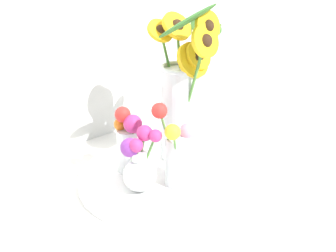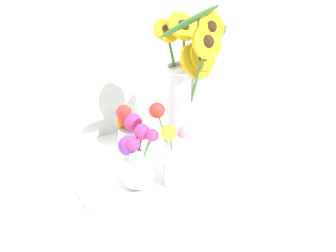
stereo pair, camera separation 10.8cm
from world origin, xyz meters
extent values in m
plane|color=silver|center=(0.00, 0.00, 0.00)|extent=(6.00, 6.00, 0.00)
cylinder|color=white|center=(0.00, 0.06, 0.01)|extent=(0.43, 0.43, 0.02)
cylinder|color=silver|center=(0.09, 0.12, 0.14)|extent=(0.10, 0.10, 0.23)
torus|color=silver|center=(0.09, 0.12, 0.26)|extent=(0.10, 0.10, 0.01)
cylinder|color=#4C8438|center=(0.09, 0.14, 0.21)|extent=(0.03, 0.07, 0.25)
cylinder|color=yellow|center=(0.08, 0.17, 0.34)|extent=(0.07, 0.06, 0.06)
sphere|color=#382314|center=(0.08, 0.17, 0.34)|extent=(0.03, 0.03, 0.03)
cylinder|color=#4C8438|center=(0.10, 0.09, 0.17)|extent=(0.02, 0.03, 0.25)
cylinder|color=yellow|center=(0.11, 0.08, 0.29)|extent=(0.07, 0.04, 0.07)
sphere|color=#382314|center=(0.11, 0.08, 0.29)|extent=(0.03, 0.03, 0.03)
cylinder|color=#4C8438|center=(0.07, 0.07, 0.19)|extent=(0.02, 0.08, 0.28)
cylinder|color=yellow|center=(0.08, 0.03, 0.34)|extent=(0.08, 0.04, 0.08)
sphere|color=#382314|center=(0.08, 0.03, 0.34)|extent=(0.03, 0.03, 0.03)
cylinder|color=#4C8438|center=(0.10, 0.09, 0.23)|extent=(0.02, 0.10, 0.27)
cylinder|color=yellow|center=(0.10, 0.04, 0.37)|extent=(0.07, 0.03, 0.07)
sphere|color=#382314|center=(0.10, 0.04, 0.37)|extent=(0.03, 0.03, 0.03)
cylinder|color=#4C8438|center=(0.09, 0.09, 0.17)|extent=(0.03, 0.02, 0.23)
cylinder|color=yellow|center=(0.10, 0.08, 0.28)|extent=(0.09, 0.06, 0.09)
sphere|color=#382314|center=(0.10, 0.08, 0.28)|extent=(0.04, 0.04, 0.04)
cylinder|color=#4C8438|center=(0.10, 0.12, 0.20)|extent=(0.02, 0.06, 0.29)
cylinder|color=yellow|center=(0.10, 0.14, 0.35)|extent=(0.08, 0.06, 0.07)
sphere|color=#382314|center=(0.10, 0.14, 0.35)|extent=(0.03, 0.03, 0.03)
ellipsoid|color=#38702D|center=(0.15, 0.09, 0.35)|extent=(0.10, 0.15, 0.05)
ellipsoid|color=#38702D|center=(0.16, 0.10, 0.34)|extent=(0.07, 0.11, 0.07)
ellipsoid|color=#38702D|center=(0.06, 0.06, 0.38)|extent=(0.16, 0.12, 0.10)
cylinder|color=white|center=(-0.01, 0.01, 0.08)|extent=(0.07, 0.07, 0.12)
cylinder|color=#568E42|center=(0.01, 0.01, 0.09)|extent=(0.03, 0.01, 0.10)
sphere|color=pink|center=(0.02, 0.01, 0.14)|extent=(0.04, 0.04, 0.04)
cylinder|color=#568E42|center=(-0.03, 0.02, 0.13)|extent=(0.04, 0.03, 0.14)
sphere|color=red|center=(-0.05, 0.04, 0.20)|extent=(0.04, 0.04, 0.04)
cylinder|color=#568E42|center=(-0.03, 0.00, 0.10)|extent=(0.03, 0.01, 0.12)
sphere|color=yellow|center=(-0.04, 0.00, 0.17)|extent=(0.04, 0.04, 0.04)
sphere|color=white|center=(-0.09, 0.05, 0.06)|extent=(0.08, 0.08, 0.08)
cylinder|color=white|center=(-0.09, 0.05, 0.10)|extent=(0.03, 0.03, 0.02)
cylinder|color=#4C8438|center=(-0.09, 0.06, 0.10)|extent=(0.02, 0.01, 0.11)
sphere|color=#C6337A|center=(-0.08, 0.06, 0.15)|extent=(0.04, 0.04, 0.04)
cylinder|color=#4C8438|center=(-0.08, 0.04, 0.10)|extent=(0.03, 0.03, 0.10)
sphere|color=#C6337A|center=(-0.07, 0.03, 0.15)|extent=(0.03, 0.03, 0.03)
cylinder|color=#4C8438|center=(-0.09, 0.06, 0.09)|extent=(0.02, 0.01, 0.08)
sphere|color=#C6337A|center=(-0.10, 0.05, 0.13)|extent=(0.03, 0.03, 0.03)
cylinder|color=#4C8438|center=(-0.10, 0.07, 0.08)|extent=(0.01, 0.02, 0.08)
sphere|color=purple|center=(-0.11, 0.07, 0.12)|extent=(0.04, 0.04, 0.04)
cylinder|color=white|center=(-0.05, 0.14, 0.07)|extent=(0.06, 0.06, 0.11)
cylinder|color=#427533|center=(-0.06, 0.15, 0.09)|extent=(0.01, 0.03, 0.09)
sphere|color=orange|center=(-0.06, 0.16, 0.14)|extent=(0.03, 0.03, 0.03)
cylinder|color=#427533|center=(-0.06, 0.14, 0.12)|extent=(0.03, 0.01, 0.11)
sphere|color=red|center=(-0.07, 0.14, 0.17)|extent=(0.04, 0.04, 0.04)
cylinder|color=#427533|center=(-0.05, 0.14, 0.10)|extent=(0.02, 0.01, 0.08)
sphere|color=pink|center=(-0.05, 0.14, 0.14)|extent=(0.02, 0.02, 0.02)
cylinder|color=#427533|center=(-0.06, 0.12, 0.10)|extent=(0.02, 0.02, 0.10)
sphere|color=#C6337A|center=(-0.06, 0.11, 0.15)|extent=(0.04, 0.04, 0.04)
cylinder|color=#427533|center=(-0.04, 0.16, 0.09)|extent=(0.01, 0.03, 0.08)
sphere|color=white|center=(-0.04, 0.18, 0.13)|extent=(0.03, 0.03, 0.03)
camera|label=1|loc=(-0.67, -0.67, 0.57)|focal=50.00mm
camera|label=2|loc=(-0.59, -0.74, 0.57)|focal=50.00mm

